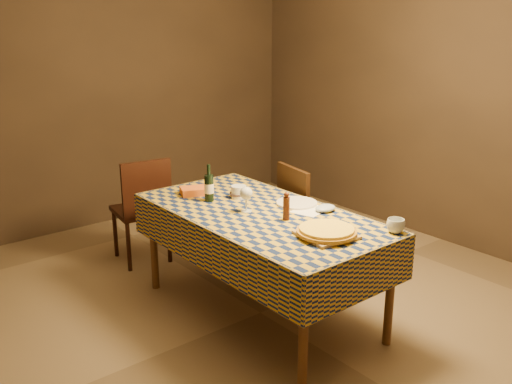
% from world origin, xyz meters
% --- Properties ---
extents(room, '(5.00, 5.10, 2.70)m').
position_xyz_m(room, '(0.00, 0.00, 1.35)').
color(room, brown).
rests_on(room, ground).
extents(dining_table, '(0.94, 1.84, 0.77)m').
position_xyz_m(dining_table, '(0.00, 0.00, 0.69)').
color(dining_table, brown).
rests_on(dining_table, ground).
extents(cutting_board, '(0.34, 0.34, 0.02)m').
position_xyz_m(cutting_board, '(0.02, -0.60, 0.78)').
color(cutting_board, '#A7834E').
rests_on(cutting_board, dining_table).
extents(pizza, '(0.38, 0.38, 0.04)m').
position_xyz_m(pizza, '(0.02, -0.60, 0.81)').
color(pizza, '#A5701B').
rests_on(pizza, cutting_board).
extents(pepper_mill, '(0.06, 0.06, 0.19)m').
position_xyz_m(pepper_mill, '(0.03, -0.23, 0.86)').
color(pepper_mill, '#451D10').
rests_on(pepper_mill, dining_table).
extents(bowl, '(0.16, 0.16, 0.04)m').
position_xyz_m(bowl, '(0.08, 0.35, 0.79)').
color(bowl, '#634B53').
rests_on(bowl, dining_table).
extents(wine_glass, '(0.09, 0.09, 0.18)m').
position_xyz_m(wine_glass, '(-0.07, 0.07, 0.89)').
color(wine_glass, silver).
rests_on(wine_glass, dining_table).
extents(wine_bottle, '(0.08, 0.08, 0.27)m').
position_xyz_m(wine_bottle, '(-0.13, 0.42, 0.87)').
color(wine_bottle, black).
rests_on(wine_bottle, dining_table).
extents(deli_tub, '(0.12, 0.12, 0.09)m').
position_xyz_m(deli_tub, '(0.08, 0.34, 0.82)').
color(deli_tub, silver).
rests_on(deli_tub, dining_table).
extents(takeout_container, '(0.25, 0.21, 0.05)m').
position_xyz_m(takeout_container, '(-0.12, 0.62, 0.80)').
color(takeout_container, '#D05C1B').
rests_on(takeout_container, dining_table).
extents(white_plate, '(0.31, 0.31, 0.02)m').
position_xyz_m(white_plate, '(0.31, -0.03, 0.78)').
color(white_plate, silver).
rests_on(white_plate, dining_table).
extents(tumbler, '(0.12, 0.12, 0.09)m').
position_xyz_m(tumbler, '(0.39, -0.82, 0.81)').
color(tumbler, silver).
rests_on(tumbler, dining_table).
extents(flour_patch, '(0.29, 0.25, 0.00)m').
position_xyz_m(flour_patch, '(0.29, -0.19, 0.77)').
color(flour_patch, white).
rests_on(flour_patch, dining_table).
extents(flour_bag, '(0.18, 0.15, 0.05)m').
position_xyz_m(flour_bag, '(0.35, -0.27, 0.79)').
color(flour_bag, '#A0B3CD').
rests_on(flour_bag, dining_table).
extents(chair_far, '(0.48, 0.49, 0.93)m').
position_xyz_m(chair_far, '(-0.20, 1.31, 0.52)').
color(chair_far, black).
rests_on(chair_far, ground).
extents(chair_right, '(0.50, 0.49, 0.93)m').
position_xyz_m(chair_right, '(0.68, 0.27, 0.52)').
color(chair_right, black).
rests_on(chair_right, ground).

